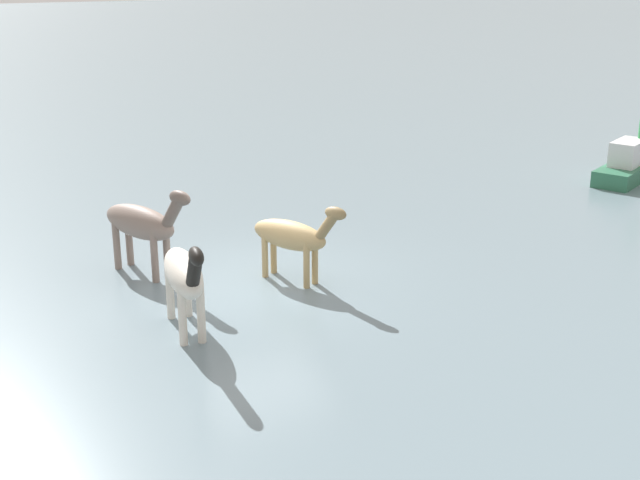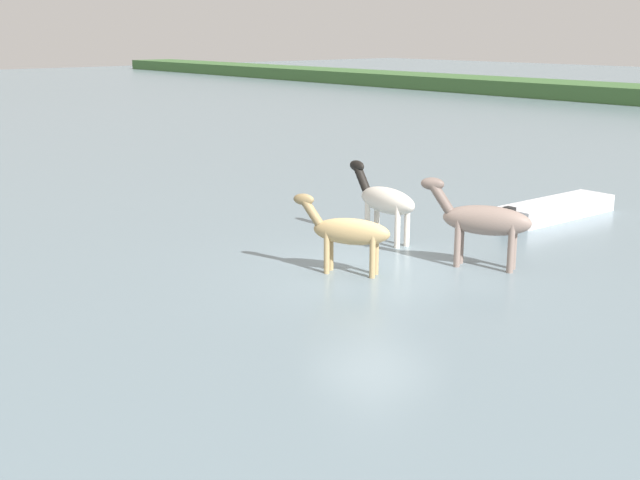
{
  "view_description": "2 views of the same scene",
  "coord_description": "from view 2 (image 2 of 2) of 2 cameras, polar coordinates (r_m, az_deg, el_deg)",
  "views": [
    {
      "loc": [
        -14.87,
        5.29,
        6.24
      ],
      "look_at": [
        -0.68,
        -0.99,
        0.95
      ],
      "focal_mm": 47.71,
      "sensor_mm": 36.0,
      "label": 1
    },
    {
      "loc": [
        12.39,
        -12.03,
        5.16
      ],
      "look_at": [
        -0.96,
        -0.77,
        0.64
      ],
      "focal_mm": 45.51,
      "sensor_mm": 36.0,
      "label": 2
    }
  ],
  "objects": [
    {
      "name": "boat_launch_far",
      "position": [
        24.06,
        16.23,
        1.94
      ],
      "size": [
        1.23,
        4.31,
        0.72
      ],
      "rotation": [
        0.0,
        0.0,
        1.55
      ],
      "color": "silver",
      "rests_on": "ground_plane"
    },
    {
      "name": "horse_chestnut_trailing",
      "position": [
        17.53,
        1.97,
        0.6
      ],
      "size": [
        2.06,
        1.43,
        1.72
      ],
      "rotation": [
        0.0,
        0.0,
        3.68
      ],
      "color": "tan",
      "rests_on": "ground_plane"
    },
    {
      "name": "ground_plane",
      "position": [
        18.03,
        3.85,
        -2.15
      ],
      "size": [
        203.67,
        203.67,
        0.0
      ],
      "primitive_type": "plane",
      "color": "slate"
    },
    {
      "name": "horse_dark_mare",
      "position": [
        20.28,
        4.59,
        2.8
      ],
      "size": [
        2.48,
        0.71,
        1.92
      ],
      "rotation": [
        0.0,
        0.0,
        3.07
      ],
      "color": "silver",
      "rests_on": "ground_plane"
    },
    {
      "name": "horse_rear_stallion",
      "position": [
        18.31,
        11.36,
        1.36
      ],
      "size": [
        2.43,
        1.5,
        1.97
      ],
      "rotation": [
        0.0,
        0.0,
        3.61
      ],
      "color": "gray",
      "rests_on": "ground_plane"
    }
  ]
}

